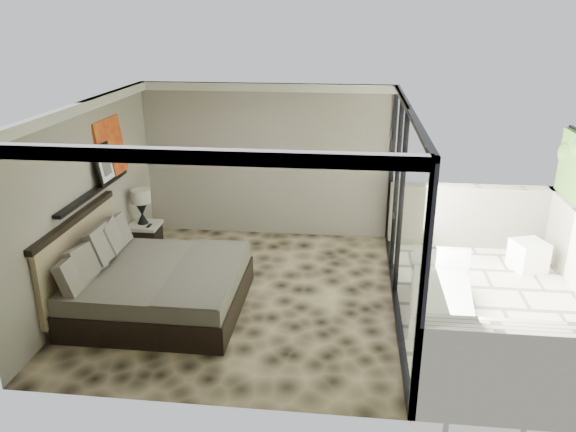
# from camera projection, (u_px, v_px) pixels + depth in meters

# --- Properties ---
(floor) EXTENTS (5.00, 5.00, 0.00)m
(floor) POSITION_uv_depth(u_px,v_px,m) (243.00, 295.00, 8.36)
(floor) COLOR black
(floor) RESTS_ON ground
(ceiling) EXTENTS (4.50, 5.00, 0.02)m
(ceiling) POSITION_uv_depth(u_px,v_px,m) (237.00, 107.00, 7.39)
(ceiling) COLOR silver
(ceiling) RESTS_ON back_wall
(back_wall) EXTENTS (4.50, 0.02, 2.80)m
(back_wall) POSITION_uv_depth(u_px,v_px,m) (267.00, 161.00, 10.20)
(back_wall) COLOR gray
(back_wall) RESTS_ON floor
(left_wall) EXTENTS (0.02, 5.00, 2.80)m
(left_wall) POSITION_uv_depth(u_px,v_px,m) (88.00, 200.00, 8.12)
(left_wall) COLOR gray
(left_wall) RESTS_ON floor
(glass_wall) EXTENTS (0.08, 5.00, 2.80)m
(glass_wall) POSITION_uv_depth(u_px,v_px,m) (402.00, 212.00, 7.63)
(glass_wall) COLOR white
(glass_wall) RESTS_ON floor
(terrace_slab) EXTENTS (3.00, 5.00, 0.12)m
(terrace_slab) POSITION_uv_depth(u_px,v_px,m) (502.00, 313.00, 7.98)
(terrace_slab) COLOR beige
(terrace_slab) RESTS_ON ground
(picture_ledge) EXTENTS (0.12, 2.20, 0.05)m
(picture_ledge) POSITION_uv_depth(u_px,v_px,m) (94.00, 192.00, 8.17)
(picture_ledge) COLOR black
(picture_ledge) RESTS_ON left_wall
(bed) EXTENTS (2.31, 2.23, 1.28)m
(bed) POSITION_uv_depth(u_px,v_px,m) (153.00, 284.00, 7.87)
(bed) COLOR black
(bed) RESTS_ON floor
(nightstand) EXTENTS (0.61, 0.61, 0.51)m
(nightstand) POSITION_uv_depth(u_px,v_px,m) (146.00, 238.00, 9.76)
(nightstand) COLOR black
(nightstand) RESTS_ON floor
(table_lamp) EXTENTS (0.33, 0.33, 0.61)m
(table_lamp) POSITION_uv_depth(u_px,v_px,m) (141.00, 202.00, 9.56)
(table_lamp) COLOR black
(table_lamp) RESTS_ON nightstand
(abstract_canvas) EXTENTS (0.13, 0.90, 0.90)m
(abstract_canvas) POSITION_uv_depth(u_px,v_px,m) (111.00, 148.00, 8.71)
(abstract_canvas) COLOR #BF4210
(abstract_canvas) RESTS_ON picture_ledge
(framed_print) EXTENTS (0.11, 0.50, 0.60)m
(framed_print) POSITION_uv_depth(u_px,v_px,m) (104.00, 164.00, 8.38)
(framed_print) COLOR black
(framed_print) RESTS_ON picture_ledge
(ottoman) EXTENTS (0.61, 0.61, 0.48)m
(ottoman) POSITION_uv_depth(u_px,v_px,m) (528.00, 255.00, 9.10)
(ottoman) COLOR white
(ottoman) RESTS_ON terrace_slab
(lounger) EXTENTS (1.00, 1.74, 0.65)m
(lounger) POSITION_uv_depth(u_px,v_px,m) (441.00, 297.00, 7.86)
(lounger) COLOR silver
(lounger) RESTS_ON terrace_slab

